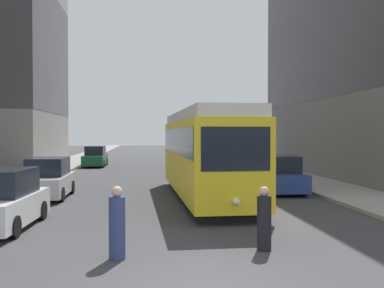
{
  "coord_description": "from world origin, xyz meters",
  "views": [
    {
      "loc": [
        -1.12,
        -8.36,
        2.92
      ],
      "look_at": [
        0.46,
        6.43,
        2.57
      ],
      "focal_mm": 41.47,
      "sensor_mm": 36.0,
      "label": 1
    }
  ],
  "objects_px": {
    "streetcar": "(204,152)",
    "parked_car_left_far": "(48,179)",
    "parked_car_left_mid": "(2,201)",
    "parked_car_left_near": "(95,157)",
    "parked_car_right_far": "(278,175)",
    "transit_bus": "(212,145)",
    "pedestrian_crossing_near": "(117,225)",
    "pedestrian_on_sidewalk": "(264,221)"
  },
  "relations": [
    {
      "from": "parked_car_right_far",
      "to": "pedestrian_crossing_near",
      "type": "bearing_deg",
      "value": 57.54
    },
    {
      "from": "parked_car_right_far",
      "to": "parked_car_left_far",
      "type": "relative_size",
      "value": 1.1
    },
    {
      "from": "parked_car_left_mid",
      "to": "pedestrian_crossing_near",
      "type": "relative_size",
      "value": 2.58
    },
    {
      "from": "pedestrian_on_sidewalk",
      "to": "parked_car_left_mid",
      "type": "bearing_deg",
      "value": 34.89
    },
    {
      "from": "parked_car_left_mid",
      "to": "parked_car_left_far",
      "type": "bearing_deg",
      "value": 93.17
    },
    {
      "from": "transit_bus",
      "to": "parked_car_left_near",
      "type": "distance_m",
      "value": 10.49
    },
    {
      "from": "pedestrian_on_sidewalk",
      "to": "streetcar",
      "type": "bearing_deg",
      "value": -28.44
    },
    {
      "from": "streetcar",
      "to": "parked_car_left_far",
      "type": "xyz_separation_m",
      "value": [
        -7.04,
        1.07,
        -1.26
      ]
    },
    {
      "from": "parked_car_left_mid",
      "to": "parked_car_left_near",
      "type": "bearing_deg",
      "value": 93.16
    },
    {
      "from": "transit_bus",
      "to": "parked_car_left_mid",
      "type": "distance_m",
      "value": 26.08
    },
    {
      "from": "streetcar",
      "to": "parked_car_left_mid",
      "type": "bearing_deg",
      "value": -143.67
    },
    {
      "from": "parked_car_left_far",
      "to": "transit_bus",
      "type": "bearing_deg",
      "value": 59.74
    },
    {
      "from": "parked_car_left_mid",
      "to": "parked_car_right_far",
      "type": "height_order",
      "value": "same"
    },
    {
      "from": "transit_bus",
      "to": "parked_car_left_near",
      "type": "height_order",
      "value": "transit_bus"
    },
    {
      "from": "parked_car_left_near",
      "to": "parked_car_left_far",
      "type": "height_order",
      "value": "same"
    },
    {
      "from": "pedestrian_crossing_near",
      "to": "parked_car_left_mid",
      "type": "bearing_deg",
      "value": 54.28
    },
    {
      "from": "transit_bus",
      "to": "pedestrian_on_sidewalk",
      "type": "distance_m",
      "value": 27.51
    },
    {
      "from": "pedestrian_on_sidewalk",
      "to": "parked_car_left_near",
      "type": "bearing_deg",
      "value": -16.36
    },
    {
      "from": "parked_car_left_near",
      "to": "parked_car_right_far",
      "type": "xyz_separation_m",
      "value": [
        11.01,
        -18.53,
        -0.0
      ]
    },
    {
      "from": "transit_bus",
      "to": "parked_car_left_near",
      "type": "xyz_separation_m",
      "value": [
        -10.24,
        1.98,
        -1.1
      ]
    },
    {
      "from": "streetcar",
      "to": "parked_car_left_far",
      "type": "bearing_deg",
      "value": 169.76
    },
    {
      "from": "pedestrian_on_sidewalk",
      "to": "pedestrian_crossing_near",
      "type": "bearing_deg",
      "value": 66.12
    },
    {
      "from": "parked_car_right_far",
      "to": "parked_car_left_far",
      "type": "height_order",
      "value": "same"
    },
    {
      "from": "transit_bus",
      "to": "parked_car_left_far",
      "type": "distance_m",
      "value": 20.22
    },
    {
      "from": "streetcar",
      "to": "pedestrian_on_sidewalk",
      "type": "xyz_separation_m",
      "value": [
        0.31,
        -8.87,
        -1.35
      ]
    },
    {
      "from": "streetcar",
      "to": "parked_car_left_near",
      "type": "relative_size",
      "value": 2.5
    },
    {
      "from": "streetcar",
      "to": "pedestrian_crossing_near",
      "type": "distance_m",
      "value": 9.94
    },
    {
      "from": "parked_car_left_mid",
      "to": "parked_car_left_far",
      "type": "relative_size",
      "value": 1.04
    },
    {
      "from": "parked_car_left_near",
      "to": "pedestrian_on_sidewalk",
      "type": "xyz_separation_m",
      "value": [
        7.35,
        -29.31,
        -0.1
      ]
    },
    {
      "from": "transit_bus",
      "to": "pedestrian_crossing_near",
      "type": "relative_size",
      "value": 6.99
    },
    {
      "from": "streetcar",
      "to": "parked_car_left_mid",
      "type": "xyz_separation_m",
      "value": [
        -7.04,
        -5.49,
        -1.26
      ]
    },
    {
      "from": "pedestrian_crossing_near",
      "to": "parked_car_left_near",
      "type": "bearing_deg",
      "value": 16.82
    },
    {
      "from": "pedestrian_crossing_near",
      "to": "parked_car_right_far",
      "type": "bearing_deg",
      "value": -23.36
    },
    {
      "from": "parked_car_left_near",
      "to": "pedestrian_on_sidewalk",
      "type": "bearing_deg",
      "value": -75.6
    },
    {
      "from": "parked_car_left_near",
      "to": "parked_car_left_mid",
      "type": "xyz_separation_m",
      "value": [
        0.0,
        -25.94,
        -0.0
      ]
    },
    {
      "from": "streetcar",
      "to": "parked_car_left_far",
      "type": "relative_size",
      "value": 2.9
    },
    {
      "from": "parked_car_left_mid",
      "to": "pedestrian_on_sidewalk",
      "type": "height_order",
      "value": "parked_car_left_mid"
    },
    {
      "from": "pedestrian_on_sidewalk",
      "to": "parked_car_right_far",
      "type": "bearing_deg",
      "value": -49.2
    },
    {
      "from": "streetcar",
      "to": "pedestrian_on_sidewalk",
      "type": "relative_size",
      "value": 7.69
    },
    {
      "from": "transit_bus",
      "to": "parked_car_left_mid",
      "type": "height_order",
      "value": "transit_bus"
    },
    {
      "from": "parked_car_right_far",
      "to": "streetcar",
      "type": "bearing_deg",
      "value": 26.26
    },
    {
      "from": "transit_bus",
      "to": "pedestrian_crossing_near",
      "type": "xyz_separation_m",
      "value": [
        -6.5,
        -27.75,
        -1.15
      ]
    }
  ]
}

